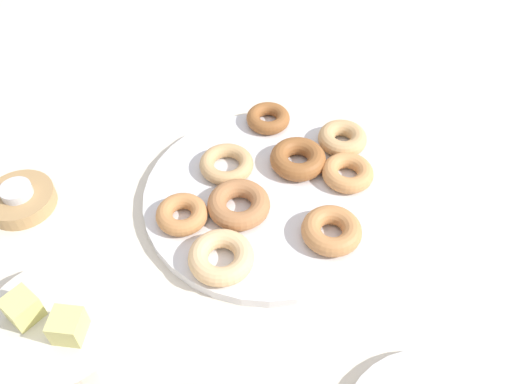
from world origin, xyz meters
TOP-DOWN VIEW (x-y plane):
  - ground_plane at (0.00, 0.00)m, footprint 2.40×2.40m
  - donut_plate at (0.00, 0.00)m, footprint 0.38×0.38m
  - donut_0 at (0.08, 0.11)m, footprint 0.08×0.08m
  - donut_1 at (0.09, -0.14)m, footprint 0.08×0.08m
  - donut_2 at (0.02, 0.05)m, footprint 0.13×0.13m
  - donut_3 at (-0.12, 0.02)m, footprint 0.10×0.10m
  - donut_4 at (-0.02, 0.14)m, footprint 0.12×0.12m
  - donut_5 at (-0.01, -0.08)m, footprint 0.13×0.13m
  - donut_6 at (-0.09, -0.10)m, footprint 0.11×0.11m
  - donut_7 at (0.08, -0.01)m, footprint 0.10×0.10m
  - donut_8 at (-0.05, -0.16)m, footprint 0.11×0.11m
  - candle_holder at (0.31, 0.22)m, footprint 0.11×0.11m
  - tealight at (0.31, 0.22)m, footprint 0.05×0.05m
  - fruit_bowl at (0.09, 0.34)m, footprint 0.18×0.18m
  - melon_chunk_left at (0.06, 0.34)m, footprint 0.05×0.05m
  - melon_chunk_right at (0.12, 0.35)m, footprint 0.04×0.04m

SIDE VIEW (x-z plane):
  - ground_plane at x=0.00m, z-range 0.00..0.00m
  - donut_plate at x=0.00m, z-range 0.00..0.02m
  - candle_holder at x=0.31m, z-range 0.00..0.02m
  - fruit_bowl at x=0.09m, z-range 0.00..0.04m
  - donut_7 at x=0.08m, z-range 0.02..0.04m
  - donut_1 at x=0.09m, z-range 0.02..0.04m
  - donut_0 at x=0.08m, z-range 0.02..0.04m
  - donut_6 at x=-0.09m, z-range 0.02..0.04m
  - donut_4 at x=-0.02m, z-range 0.02..0.04m
  - donut_8 at x=-0.05m, z-range 0.02..0.04m
  - donut_3 at x=-0.12m, z-range 0.02..0.05m
  - donut_2 at x=0.02m, z-range 0.02..0.05m
  - donut_5 at x=-0.01m, z-range 0.02..0.05m
  - tealight at x=0.31m, z-range 0.02..0.04m
  - melon_chunk_left at x=0.06m, z-range 0.04..0.08m
  - melon_chunk_right at x=0.12m, z-range 0.04..0.08m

